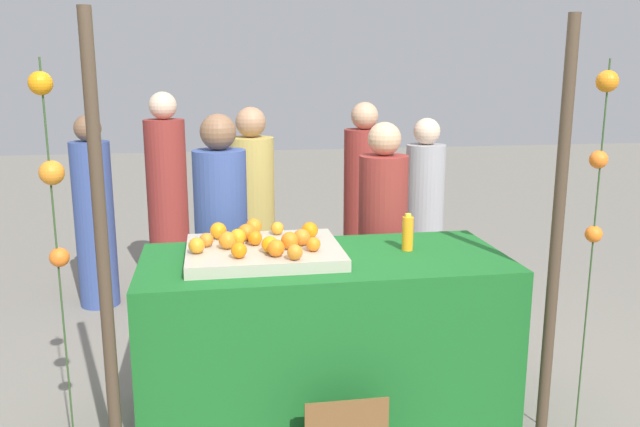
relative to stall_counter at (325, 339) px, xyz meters
The scene contains 32 objects.
ground_plane 0.46m from the stall_counter, ahead, with size 24.00×24.00×0.00m, color gray.
stall_counter is the anchor object (origin of this frame).
orange_tray 0.58m from the stall_counter, behind, with size 0.79×0.65×0.06m, color #B2AD99.
orange_0 0.57m from the stall_counter, 166.68° to the left, with size 0.09×0.09×0.09m, color orange.
orange_1 0.82m from the stall_counter, 156.23° to the left, with size 0.09×0.09×0.09m, color orange.
orange_2 0.73m from the stall_counter, 138.61° to the left, with size 0.09×0.09×0.09m, color orange.
orange_3 0.64m from the stall_counter, 150.14° to the right, with size 0.09×0.09×0.09m, color orange.
orange_4 0.86m from the stall_counter, behind, with size 0.08×0.08×0.08m, color orange.
orange_5 0.71m from the stall_counter, 156.17° to the left, with size 0.09×0.09×0.09m, color orange.
orange_6 0.75m from the stall_counter, behind, with size 0.09×0.09×0.09m, color orange.
orange_7 0.82m from the stall_counter, behind, with size 0.07×0.07×0.07m, color orange.
orange_8 0.63m from the stall_counter, 129.31° to the right, with size 0.08×0.08×0.08m, color orange.
orange_9 0.66m from the stall_counter, 128.12° to the left, with size 0.07×0.07×0.07m, color orange.
orange_10 0.57m from the stall_counter, 129.06° to the right, with size 0.07×0.07×0.07m, color orange.
orange_11 0.59m from the stall_counter, 107.97° to the left, with size 0.09×0.09×0.09m, color orange.
orange_12 0.73m from the stall_counter, 161.38° to the right, with size 0.08×0.08×0.08m, color orange.
orange_13 0.72m from the stall_counter, 167.92° to the left, with size 0.09×0.09×0.09m, color orange.
orange_14 0.66m from the stall_counter, 168.18° to the left, with size 0.08×0.08×0.08m, color orange.
orange_15 0.59m from the stall_counter, behind, with size 0.09×0.09×0.09m, color orange.
orange_16 0.64m from the stall_counter, 164.58° to the right, with size 0.08×0.08×0.08m, color orange.
juice_bottle 0.72m from the stall_counter, ahead, with size 0.06×0.06×0.20m.
vendor_left 0.94m from the stall_counter, 125.71° to the left, with size 0.32×0.32×1.61m.
vendor_right 0.91m from the stall_counter, 54.98° to the left, with size 0.31×0.31×1.55m.
crowd_person_0 2.54m from the stall_counter, 112.08° to the left, with size 0.34×0.34×1.69m.
crowd_person_1 1.52m from the stall_counter, 100.89° to the left, with size 0.32×0.32×1.61m.
crowd_person_2 2.02m from the stall_counter, 71.02° to the left, with size 0.32×0.32×1.62m.
crowd_person_3 2.53m from the stall_counter, 126.46° to the left, with size 0.31×0.31×1.53m.
crowd_person_4 1.90m from the stall_counter, 55.80° to the left, with size 0.30×0.30×1.51m.
canopy_post_left 1.28m from the stall_counter, 155.71° to the right, with size 0.06×0.06×2.12m, color #473828.
canopy_post_right 1.28m from the stall_counter, 24.29° to the right, with size 0.06×0.06×2.12m, color #473828.
garland_strand_left 1.66m from the stall_counter, 157.32° to the right, with size 0.11×0.10×1.92m.
garland_strand_right 1.67m from the stall_counter, 23.20° to the right, with size 0.10×0.10×1.92m.
Camera 1 is at (-0.56, -3.23, 1.88)m, focal length 36.72 mm.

